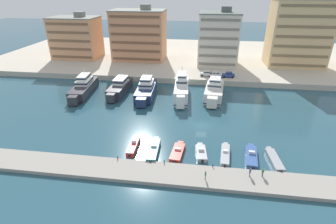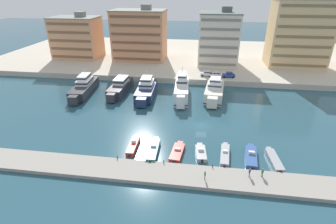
% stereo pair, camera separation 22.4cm
% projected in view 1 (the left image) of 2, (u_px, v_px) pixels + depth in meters
% --- Properties ---
extents(ground_plane, '(400.00, 400.00, 0.00)m').
position_uv_depth(ground_plane, '(201.00, 125.00, 62.13)').
color(ground_plane, '#285160').
extents(quay_promenade, '(180.00, 70.00, 1.84)m').
position_uv_depth(quay_promenade, '(205.00, 57.00, 117.75)').
color(quay_promenade, beige).
rests_on(quay_promenade, ground).
extents(pier_dock, '(120.00, 5.76, 0.70)m').
position_uv_depth(pier_dock, '(199.00, 177.00, 44.87)').
color(pier_dock, '#9E998E').
rests_on(pier_dock, ground).
extents(yacht_charcoal_far_left, '(6.19, 19.05, 7.28)m').
position_uv_depth(yacht_charcoal_far_left, '(84.00, 87.00, 79.57)').
color(yacht_charcoal_far_left, '#333338').
rests_on(yacht_charcoal_far_left, ground).
extents(yacht_charcoal_left, '(4.60, 16.70, 6.25)m').
position_uv_depth(yacht_charcoal_left, '(120.00, 87.00, 80.13)').
color(yacht_charcoal_left, '#333338').
rests_on(yacht_charcoal_left, ground).
extents(yacht_navy_mid_left, '(5.73, 17.61, 7.24)m').
position_uv_depth(yacht_navy_mid_left, '(146.00, 90.00, 77.69)').
color(yacht_navy_mid_left, navy).
rests_on(yacht_navy_mid_left, ground).
extents(yacht_white_center_left, '(4.88, 18.39, 8.67)m').
position_uv_depth(yacht_white_center_left, '(181.00, 89.00, 76.74)').
color(yacht_white_center_left, white).
rests_on(yacht_white_center_left, ground).
extents(yacht_ivory_center, '(6.13, 16.00, 7.57)m').
position_uv_depth(yacht_ivory_center, '(214.00, 91.00, 76.22)').
color(yacht_ivory_center, silver).
rests_on(yacht_ivory_center, ground).
extents(motorboat_red_far_left, '(1.70, 7.50, 1.65)m').
position_uv_depth(motorboat_red_far_left, '(134.00, 146.00, 53.23)').
color(motorboat_red_far_left, red).
rests_on(motorboat_red_far_left, ground).
extents(motorboat_teal_left, '(2.17, 8.65, 1.45)m').
position_uv_depth(motorboat_teal_left, '(154.00, 150.00, 51.88)').
color(motorboat_teal_left, teal).
rests_on(motorboat_teal_left, ground).
extents(motorboat_red_mid_left, '(2.65, 7.15, 1.17)m').
position_uv_depth(motorboat_red_mid_left, '(178.00, 152.00, 51.45)').
color(motorboat_red_mid_left, red).
rests_on(motorboat_red_mid_left, ground).
extents(motorboat_grey_center_left, '(2.47, 6.20, 1.21)m').
position_uv_depth(motorboat_grey_center_left, '(201.00, 152.00, 51.34)').
color(motorboat_grey_center_left, '#9EA3A8').
rests_on(motorboat_grey_center_left, ground).
extents(motorboat_grey_center, '(2.14, 7.84, 1.41)m').
position_uv_depth(motorboat_grey_center, '(225.00, 155.00, 50.35)').
color(motorboat_grey_center, '#9EA3A8').
rests_on(motorboat_grey_center, ground).
extents(motorboat_blue_center_right, '(2.78, 8.04, 1.55)m').
position_uv_depth(motorboat_blue_center_right, '(251.00, 156.00, 49.90)').
color(motorboat_blue_center_right, '#33569E').
rests_on(motorboat_blue_center_right, ground).
extents(motorboat_grey_mid_right, '(2.31, 7.80, 0.94)m').
position_uv_depth(motorboat_grey_mid_right, '(274.00, 160.00, 49.09)').
color(motorboat_grey_mid_right, '#9EA3A8').
rests_on(motorboat_grey_mid_right, ground).
extents(car_white_far_left, '(4.10, 1.92, 1.80)m').
position_uv_depth(car_white_far_left, '(206.00, 73.00, 89.56)').
color(car_white_far_left, white).
rests_on(car_white_far_left, quay_promenade).
extents(car_white_left, '(4.13, 1.98, 1.80)m').
position_uv_depth(car_white_left, '(216.00, 74.00, 88.71)').
color(car_white_left, white).
rests_on(car_white_left, quay_promenade).
extents(car_blue_mid_left, '(4.16, 2.03, 1.80)m').
position_uv_depth(car_blue_mid_left, '(229.00, 74.00, 88.23)').
color(car_blue_mid_left, '#28428E').
rests_on(car_blue_mid_left, quay_promenade).
extents(apartment_block_far_left, '(19.20, 13.07, 18.53)m').
position_uv_depth(apartment_block_far_left, '(76.00, 37.00, 109.96)').
color(apartment_block_far_left, tan).
rests_on(apartment_block_far_left, quay_promenade).
extents(apartment_block_left, '(21.21, 13.35, 21.49)m').
position_uv_depth(apartment_block_left, '(139.00, 35.00, 106.46)').
color(apartment_block_left, tan).
rests_on(apartment_block_left, quay_promenade).
extents(apartment_block_mid_left, '(14.97, 15.44, 21.22)m').
position_uv_depth(apartment_block_mid_left, '(218.00, 38.00, 100.64)').
color(apartment_block_mid_left, silver).
rests_on(apartment_block_mid_left, quay_promenade).
extents(apartment_block_center_left, '(21.16, 13.30, 26.08)m').
position_uv_depth(apartment_block_center_left, '(298.00, 33.00, 96.91)').
color(apartment_block_center_left, '#E0BC84').
rests_on(apartment_block_center_left, quay_promenade).
extents(pedestrian_near_edge, '(0.41, 0.62, 1.74)m').
position_uv_depth(pedestrian_near_edge, '(250.00, 171.00, 44.09)').
color(pedestrian_near_edge, '#7A6B56').
rests_on(pedestrian_near_edge, pier_dock).
extents(pedestrian_mid_deck, '(0.25, 0.62, 1.62)m').
position_uv_depth(pedestrian_mid_deck, '(205.00, 174.00, 43.48)').
color(pedestrian_mid_deck, '#7A6B56').
rests_on(pedestrian_mid_deck, pier_dock).
extents(pedestrian_far_side, '(0.47, 0.50, 1.67)m').
position_uv_depth(pedestrian_far_side, '(263.00, 172.00, 44.07)').
color(pedestrian_far_side, '#4C515B').
rests_on(pedestrian_far_side, pier_dock).
extents(bollard_west, '(0.20, 0.20, 0.61)m').
position_uv_depth(bollard_west, '(118.00, 158.00, 48.79)').
color(bollard_west, '#2D2D33').
rests_on(bollard_west, pier_dock).
extents(bollard_west_mid, '(0.20, 0.20, 0.61)m').
position_uv_depth(bollard_west_mid, '(164.00, 161.00, 47.71)').
color(bollard_west_mid, '#2D2D33').
rests_on(bollard_west_mid, pier_dock).
extents(bollard_east_mid, '(0.20, 0.20, 0.61)m').
position_uv_depth(bollard_east_mid, '(213.00, 165.00, 46.63)').
color(bollard_east_mid, '#2D2D33').
rests_on(bollard_east_mid, pier_dock).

